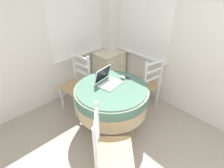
{
  "coord_description": "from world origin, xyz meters",
  "views": [
    {
      "loc": [
        -0.62,
        -0.07,
        2.1
      ],
      "look_at": [
        0.92,
        1.55,
        0.68
      ],
      "focal_mm": 28.0,
      "sensor_mm": 36.0,
      "label": 1
    }
  ],
  "objects_px": {
    "round_dining_table": "(112,97)",
    "computer_mouse": "(123,77)",
    "laptop": "(108,81)",
    "dining_chair_near_back_window": "(77,84)",
    "cell_phone": "(127,78)",
    "corner_cabinet": "(109,68)",
    "dining_chair_near_right_window": "(146,85)",
    "dining_chair_camera_near": "(110,150)"
  },
  "relations": [
    {
      "from": "computer_mouse",
      "to": "dining_chair_near_right_window",
      "type": "bearing_deg",
      "value": -9.13
    },
    {
      "from": "laptop",
      "to": "dining_chair_near_back_window",
      "type": "distance_m",
      "value": 0.78
    },
    {
      "from": "computer_mouse",
      "to": "dining_chair_near_right_window",
      "type": "height_order",
      "value": "dining_chair_near_right_window"
    },
    {
      "from": "round_dining_table",
      "to": "laptop",
      "type": "height_order",
      "value": "laptop"
    },
    {
      "from": "round_dining_table",
      "to": "dining_chair_near_back_window",
      "type": "relative_size",
      "value": 1.06
    },
    {
      "from": "round_dining_table",
      "to": "dining_chair_camera_near",
      "type": "height_order",
      "value": "dining_chair_camera_near"
    },
    {
      "from": "laptop",
      "to": "round_dining_table",
      "type": "bearing_deg",
      "value": -105.29
    },
    {
      "from": "cell_phone",
      "to": "dining_chair_camera_near",
      "type": "distance_m",
      "value": 1.13
    },
    {
      "from": "computer_mouse",
      "to": "dining_chair_near_back_window",
      "type": "distance_m",
      "value": 0.88
    },
    {
      "from": "dining_chair_camera_near",
      "to": "laptop",
      "type": "bearing_deg",
      "value": 48.71
    },
    {
      "from": "laptop",
      "to": "computer_mouse",
      "type": "relative_size",
      "value": 3.97
    },
    {
      "from": "dining_chair_near_back_window",
      "to": "dining_chair_near_right_window",
      "type": "bearing_deg",
      "value": -43.77
    },
    {
      "from": "round_dining_table",
      "to": "cell_phone",
      "type": "height_order",
      "value": "cell_phone"
    },
    {
      "from": "computer_mouse",
      "to": "dining_chair_camera_near",
      "type": "relative_size",
      "value": 0.09
    },
    {
      "from": "round_dining_table",
      "to": "cell_phone",
      "type": "bearing_deg",
      "value": 3.89
    },
    {
      "from": "corner_cabinet",
      "to": "round_dining_table",
      "type": "bearing_deg",
      "value": -131.25
    },
    {
      "from": "cell_phone",
      "to": "dining_chair_near_right_window",
      "type": "xyz_separation_m",
      "value": [
        0.46,
        -0.05,
        -0.3
      ]
    },
    {
      "from": "round_dining_table",
      "to": "dining_chair_near_right_window",
      "type": "height_order",
      "value": "dining_chair_near_right_window"
    },
    {
      "from": "computer_mouse",
      "to": "cell_phone",
      "type": "height_order",
      "value": "computer_mouse"
    },
    {
      "from": "dining_chair_near_back_window",
      "to": "dining_chair_near_right_window",
      "type": "relative_size",
      "value": 1.0
    },
    {
      "from": "laptop",
      "to": "computer_mouse",
      "type": "xyz_separation_m",
      "value": [
        0.26,
        -0.05,
        -0.03
      ]
    },
    {
      "from": "cell_phone",
      "to": "corner_cabinet",
      "type": "xyz_separation_m",
      "value": [
        0.54,
        0.98,
        -0.39
      ]
    },
    {
      "from": "laptop",
      "to": "dining_chair_near_back_window",
      "type": "bearing_deg",
      "value": 97.9
    },
    {
      "from": "laptop",
      "to": "dining_chair_near_right_window",
      "type": "height_order",
      "value": "dining_chair_near_right_window"
    },
    {
      "from": "cell_phone",
      "to": "dining_chair_near_right_window",
      "type": "height_order",
      "value": "dining_chair_near_right_window"
    },
    {
      "from": "dining_chair_camera_near",
      "to": "cell_phone",
      "type": "bearing_deg",
      "value": 33.19
    },
    {
      "from": "round_dining_table",
      "to": "computer_mouse",
      "type": "distance_m",
      "value": 0.35
    },
    {
      "from": "cell_phone",
      "to": "dining_chair_near_back_window",
      "type": "xyz_separation_m",
      "value": [
        -0.4,
        0.78,
        -0.3
      ]
    },
    {
      "from": "computer_mouse",
      "to": "dining_chair_camera_near",
      "type": "height_order",
      "value": "dining_chair_camera_near"
    },
    {
      "from": "laptop",
      "to": "cell_phone",
      "type": "bearing_deg",
      "value": -16.04
    },
    {
      "from": "cell_phone",
      "to": "dining_chair_near_back_window",
      "type": "distance_m",
      "value": 0.93
    },
    {
      "from": "computer_mouse",
      "to": "dining_chair_near_back_window",
      "type": "xyz_separation_m",
      "value": [
        -0.35,
        0.75,
        -0.32
      ]
    },
    {
      "from": "corner_cabinet",
      "to": "dining_chair_near_right_window",
      "type": "bearing_deg",
      "value": -94.72
    },
    {
      "from": "laptop",
      "to": "computer_mouse",
      "type": "distance_m",
      "value": 0.26
    },
    {
      "from": "round_dining_table",
      "to": "laptop",
      "type": "bearing_deg",
      "value": 74.71
    },
    {
      "from": "round_dining_table",
      "to": "corner_cabinet",
      "type": "relative_size",
      "value": 1.42
    },
    {
      "from": "computer_mouse",
      "to": "dining_chair_near_back_window",
      "type": "bearing_deg",
      "value": 115.28
    },
    {
      "from": "dining_chair_near_back_window",
      "to": "corner_cabinet",
      "type": "height_order",
      "value": "dining_chair_near_back_window"
    },
    {
      "from": "round_dining_table",
      "to": "dining_chair_near_back_window",
      "type": "height_order",
      "value": "dining_chair_near_back_window"
    },
    {
      "from": "round_dining_table",
      "to": "computer_mouse",
      "type": "height_order",
      "value": "computer_mouse"
    },
    {
      "from": "cell_phone",
      "to": "corner_cabinet",
      "type": "relative_size",
      "value": 0.17
    },
    {
      "from": "round_dining_table",
      "to": "computer_mouse",
      "type": "bearing_deg",
      "value": 11.61
    }
  ]
}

